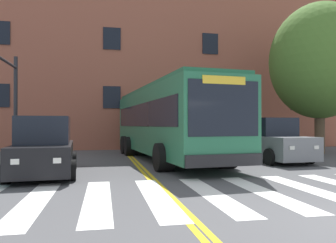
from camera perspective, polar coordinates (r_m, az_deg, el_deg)
The scene contains 10 objects.
crosswalk at distance 8.22m, azimuth 16.22°, elevation -11.66°, with size 15.93×4.36×0.01m.
lane_line_yellow_inner at distance 21.24m, azimuth -7.93°, elevation -4.86°, with size 0.12×36.00×0.01m, color gold.
lane_line_yellow_outer at distance 21.25m, azimuth -7.50°, elevation -4.86°, with size 0.12×36.00×0.01m, color gold.
city_bus at distance 14.88m, azimuth -0.22°, elevation 0.10°, with size 3.74×11.52×3.27m.
car_black_near_lane at distance 11.06m, azimuth -20.70°, elevation -4.40°, with size 2.13×4.26×1.85m.
car_grey_far_lane at distance 15.13m, azimuth 17.29°, elevation -3.34°, with size 2.24×4.61×1.89m.
car_white_behind_bus at distance 23.92m, azimuth -6.36°, elevation -2.37°, with size 2.17×3.90×1.85m.
traffic_light_far_corner at distance 13.86m, azimuth -26.81°, elevation 5.45°, with size 0.34×3.95×4.52m.
street_tree_curbside_large at distance 20.29m, azimuth 24.86°, elevation 9.52°, with size 6.38×6.46×8.34m.
building_facade at distance 25.60m, azimuth -10.06°, elevation 10.90°, with size 32.80×8.24×13.35m.
Camera 1 is at (-4.39, -4.33, 1.59)m, focal length 35.00 mm.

